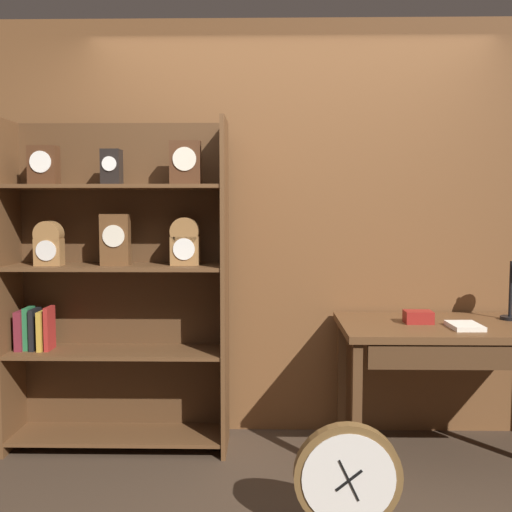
{
  "coord_description": "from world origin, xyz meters",
  "views": [
    {
      "loc": [
        -0.15,
        -2.5,
        1.44
      ],
      "look_at": [
        -0.21,
        0.58,
        1.19
      ],
      "focal_mm": 41.9,
      "sensor_mm": 36.0,
      "label": 1
    }
  ],
  "objects_px": {
    "open_repair_manual": "(465,326)",
    "bookshelf": "(115,282)",
    "round_clock_large": "(348,480)",
    "workbench": "(457,339)",
    "toolbox_small": "(418,317)"
  },
  "relations": [
    {
      "from": "open_repair_manual",
      "to": "bookshelf",
      "type": "bearing_deg",
      "value": 170.68
    },
    {
      "from": "open_repair_manual",
      "to": "round_clock_large",
      "type": "distance_m",
      "value": 1.16
    },
    {
      "from": "bookshelf",
      "to": "round_clock_large",
      "type": "relative_size",
      "value": 3.81
    },
    {
      "from": "round_clock_large",
      "to": "workbench",
      "type": "bearing_deg",
      "value": 49.2
    },
    {
      "from": "toolbox_small",
      "to": "open_repair_manual",
      "type": "bearing_deg",
      "value": -32.82
    },
    {
      "from": "round_clock_large",
      "to": "open_repair_manual",
      "type": "bearing_deg",
      "value": 45.17
    },
    {
      "from": "workbench",
      "to": "round_clock_large",
      "type": "xyz_separation_m",
      "value": [
        -0.72,
        -0.84,
        -0.43
      ]
    },
    {
      "from": "round_clock_large",
      "to": "bookshelf",
      "type": "bearing_deg",
      "value": 141.34
    },
    {
      "from": "bookshelf",
      "to": "workbench",
      "type": "bearing_deg",
      "value": -4.74
    },
    {
      "from": "workbench",
      "to": "open_repair_manual",
      "type": "height_order",
      "value": "open_repair_manual"
    },
    {
      "from": "open_repair_manual",
      "to": "toolbox_small",
      "type": "bearing_deg",
      "value": 145.57
    },
    {
      "from": "toolbox_small",
      "to": "open_repair_manual",
      "type": "xyz_separation_m",
      "value": [
        0.22,
        -0.14,
        -0.02
      ]
    },
    {
      "from": "bookshelf",
      "to": "round_clock_large",
      "type": "height_order",
      "value": "bookshelf"
    },
    {
      "from": "bookshelf",
      "to": "toolbox_small",
      "type": "xyz_separation_m",
      "value": [
        1.76,
        -0.13,
        -0.18
      ]
    },
    {
      "from": "open_repair_manual",
      "to": "round_clock_large",
      "type": "xyz_separation_m",
      "value": [
        -0.73,
        -0.73,
        -0.53
      ]
    }
  ]
}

